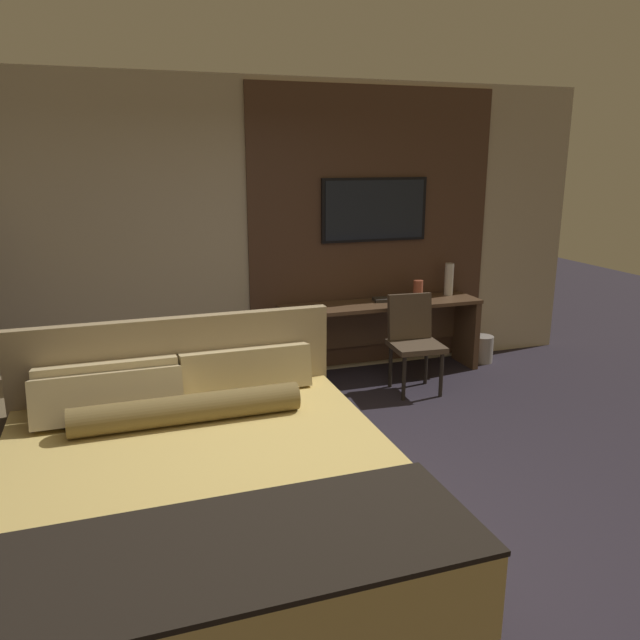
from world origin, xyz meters
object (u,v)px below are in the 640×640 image
(bed, at_px, (202,503))
(desk_chair, at_px, (413,334))
(vase_tall, at_px, (449,279))
(book, at_px, (385,299))
(vase_short, at_px, (418,290))
(tv, at_px, (375,210))
(desk, at_px, (380,324))
(waste_bin, at_px, (482,349))

(bed, bearing_deg, desk_chair, 41.44)
(vase_tall, xyz_separation_m, book, (-0.73, -0.04, -0.15))
(bed, bearing_deg, book, 48.87)
(desk_chair, relative_size, vase_short, 4.62)
(tv, height_order, desk_chair, tv)
(vase_short, bearing_deg, book, 174.76)
(bed, bearing_deg, desk, 49.44)
(bed, distance_m, book, 3.33)
(vase_short, relative_size, waste_bin, 0.68)
(waste_bin, bearing_deg, book, 176.94)
(bed, distance_m, desk_chair, 2.97)
(book, bearing_deg, vase_tall, 3.48)
(vase_tall, distance_m, waste_bin, 0.85)
(vase_short, xyz_separation_m, book, (-0.34, 0.03, -0.08))
(desk, relative_size, tv, 1.84)
(vase_tall, xyz_separation_m, vase_short, (-0.39, -0.08, -0.07))
(book, bearing_deg, desk_chair, -84.60)
(bed, height_order, vase_tall, bed)
(tv, bearing_deg, waste_bin, -10.78)
(desk, height_order, tv, tv)
(bed, height_order, desk, bed)
(desk, distance_m, desk_chair, 0.52)
(desk, relative_size, vase_short, 10.42)
(vase_tall, bearing_deg, vase_short, -168.91)
(desk_chair, xyz_separation_m, vase_tall, (0.68, 0.57, 0.37))
(bed, height_order, waste_bin, bed)
(vase_tall, bearing_deg, tv, 171.41)
(desk, bearing_deg, vase_tall, 4.47)
(book, height_order, waste_bin, book)
(desk_chair, height_order, vase_short, vase_short)
(bed, height_order, book, bed)
(vase_short, distance_m, waste_bin, 1.03)
(book, distance_m, waste_bin, 1.27)
(tv, distance_m, vase_short, 0.90)
(desk, xyz_separation_m, vase_tall, (0.79, 0.06, 0.39))
(desk_chair, bearing_deg, vase_short, 63.79)
(bed, distance_m, waste_bin, 4.10)
(bed, xyz_separation_m, vase_short, (2.52, 2.46, 0.48))
(vase_short, bearing_deg, tv, 154.06)
(tv, relative_size, vase_short, 5.67)
(vase_tall, xyz_separation_m, waste_bin, (0.38, -0.10, -0.75))
(tv, relative_size, book, 4.58)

